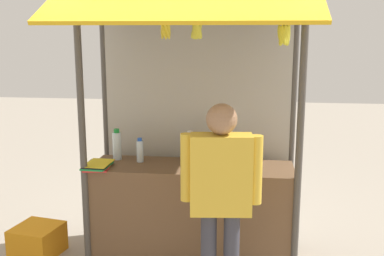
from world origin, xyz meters
TOP-DOWN VIEW (x-y plane):
  - ground_plane at (0.00, 0.00)m, footprint 20.00×20.00m
  - stall_counter at (0.00, 0.00)m, footprint 1.83×0.55m
  - stall_structure at (0.00, 0.10)m, footprint 2.03×1.41m
  - water_bottle_right at (-0.04, 0.16)m, footprint 0.08×0.08m
  - water_bottle_left at (-0.73, 0.13)m, footprint 0.08×0.08m
  - water_bottle_rear_center at (0.18, 0.15)m, footprint 0.08×0.08m
  - water_bottle_mid_right at (-0.50, 0.07)m, footprint 0.06×0.06m
  - water_bottle_front_right at (0.42, 0.13)m, footprint 0.06×0.06m
  - water_bottle_front_left at (0.14, 0.01)m, footprint 0.07×0.07m
  - magazine_stack_center at (0.30, -0.13)m, footprint 0.22×0.32m
  - magazine_stack_back_right at (-0.83, -0.17)m, footprint 0.24×0.32m
  - banana_bunch_inner_right at (-0.16, -0.38)m, footprint 0.10×0.10m
  - banana_bunch_rightmost at (0.75, -0.38)m, footprint 0.12×0.12m
  - banana_bunch_inner_left at (0.08, -0.38)m, footprint 0.11×0.11m
  - vendor_person at (0.31, -0.76)m, footprint 0.60×0.24m
  - plastic_crate at (-1.46, -0.14)m, footprint 0.47×0.47m

SIDE VIEW (x-z plane):
  - ground_plane at x=0.00m, z-range 0.00..0.00m
  - plastic_crate at x=-1.46m, z-range 0.00..0.28m
  - stall_counter at x=0.00m, z-range 0.00..0.89m
  - magazine_stack_back_right at x=-0.83m, z-range 0.89..0.93m
  - magazine_stack_center at x=0.30m, z-range 0.89..0.97m
  - vendor_person at x=0.31m, z-range 0.16..1.74m
  - water_bottle_mid_right at x=-0.50m, z-range 0.88..1.11m
  - water_bottle_front_right at x=0.42m, z-range 0.88..1.11m
  - water_bottle_front_left at x=0.14m, z-range 0.88..1.15m
  - water_bottle_rear_center at x=0.18m, z-range 0.88..1.17m
  - water_bottle_right at x=-0.04m, z-range 0.88..1.17m
  - water_bottle_left at x=-0.73m, z-range 0.88..1.17m
  - stall_structure at x=0.00m, z-range 0.26..3.02m
  - banana_bunch_rightmost at x=0.75m, z-range 1.91..2.21m
  - banana_bunch_inner_right at x=-0.16m, z-range 1.97..2.23m
  - banana_bunch_inner_left at x=0.08m, z-range 1.97..2.23m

